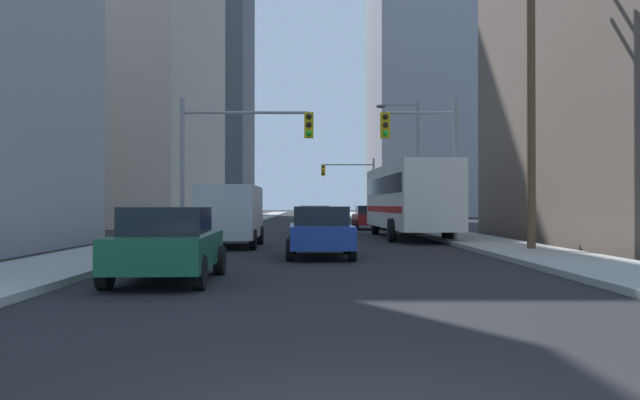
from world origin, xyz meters
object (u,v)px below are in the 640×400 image
(sedan_red, at_px, (369,217))
(cargo_van_silver, at_px, (231,212))
(sedan_blue, at_px, (320,231))
(traffic_signal_near_left, at_px, (241,143))
(traffic_signal_near_right, at_px, (423,146))
(city_bus, at_px, (408,197))
(traffic_signal_far_right, at_px, (350,178))
(sedan_green, at_px, (168,244))
(sedan_navy, at_px, (315,220))

(sedan_red, bearing_deg, cargo_van_silver, -110.98)
(sedan_blue, height_order, traffic_signal_near_left, traffic_signal_near_left)
(cargo_van_silver, bearing_deg, traffic_signal_near_right, 19.49)
(city_bus, distance_m, sedan_red, 11.16)
(cargo_van_silver, bearing_deg, traffic_signal_near_left, 88.41)
(traffic_signal_near_right, bearing_deg, traffic_signal_far_right, 91.42)
(sedan_green, bearing_deg, city_bus, 66.89)
(sedan_red, relative_size, traffic_signal_near_left, 0.71)
(city_bus, height_order, cargo_van_silver, city_bus)
(traffic_signal_near_left, bearing_deg, traffic_signal_near_right, -0.01)
(cargo_van_silver, relative_size, sedan_green, 1.23)
(sedan_navy, xyz_separation_m, traffic_signal_far_right, (3.59, 27.00, 3.33))
(traffic_signal_near_right, relative_size, traffic_signal_far_right, 1.00)
(sedan_red, relative_size, traffic_signal_near_right, 0.71)
(sedan_red, bearing_deg, city_bus, -85.42)
(sedan_navy, xyz_separation_m, traffic_signal_near_left, (-3.11, -8.38, 3.35))
(sedan_navy, distance_m, sedan_red, 7.28)
(city_bus, xyz_separation_m, traffic_signal_near_right, (0.07, -3.70, 2.09))
(sedan_green, height_order, sedan_navy, same)
(traffic_signal_near_left, bearing_deg, sedan_red, 65.83)
(sedan_red, bearing_deg, sedan_green, -103.03)
(sedan_navy, relative_size, traffic_signal_far_right, 0.71)
(sedan_blue, height_order, traffic_signal_far_right, traffic_signal_far_right)
(traffic_signal_near_left, bearing_deg, traffic_signal_far_right, 79.27)
(traffic_signal_near_right, bearing_deg, sedan_navy, 118.07)
(sedan_blue, height_order, sedan_navy, same)
(sedan_green, bearing_deg, traffic_signal_near_left, 89.94)
(cargo_van_silver, bearing_deg, traffic_signal_far_right, 79.91)
(city_bus, relative_size, traffic_signal_far_right, 1.93)
(sedan_blue, xyz_separation_m, traffic_signal_near_right, (4.39, 7.69, 3.24))
(sedan_green, distance_m, traffic_signal_far_right, 49.87)
(traffic_signal_far_right, bearing_deg, sedan_blue, -94.67)
(traffic_signal_far_right, bearing_deg, sedan_red, -90.22)
(traffic_signal_far_right, bearing_deg, cargo_van_silver, -100.09)
(sedan_green, distance_m, traffic_signal_near_left, 14.33)
(city_bus, distance_m, sedan_navy, 6.52)
(cargo_van_silver, height_order, sedan_red, cargo_van_silver)
(sedan_navy, relative_size, traffic_signal_near_left, 0.71)
(city_bus, bearing_deg, sedan_red, 94.58)
(sedan_red, relative_size, traffic_signal_far_right, 0.71)
(sedan_red, height_order, traffic_signal_far_right, traffic_signal_far_right)
(sedan_green, distance_m, sedan_navy, 22.53)
(sedan_green, xyz_separation_m, traffic_signal_far_right, (6.72, 49.31, 3.33))
(sedan_blue, height_order, traffic_signal_near_right, traffic_signal_near_right)
(sedan_green, xyz_separation_m, sedan_blue, (3.20, 6.24, 0.00))
(sedan_blue, height_order, sedan_red, same)
(city_bus, distance_m, cargo_van_silver, 9.95)
(traffic_signal_near_left, bearing_deg, sedan_green, -90.06)
(city_bus, height_order, traffic_signal_near_right, traffic_signal_near_right)
(sedan_blue, distance_m, sedan_navy, 16.07)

